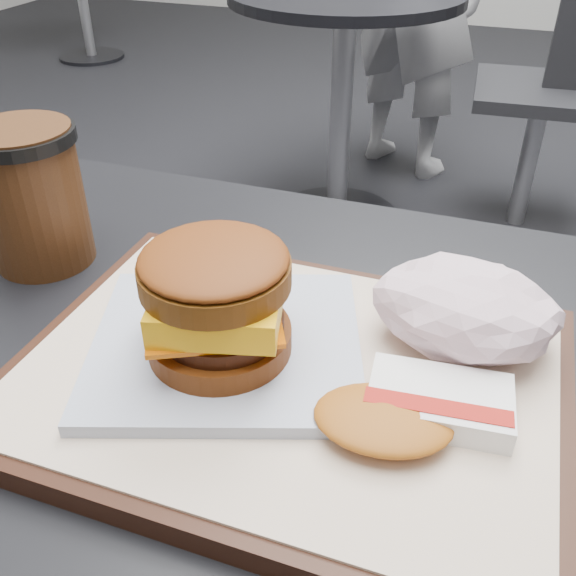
{
  "coord_description": "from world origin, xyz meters",
  "views": [
    {
      "loc": [
        0.17,
        -0.32,
        1.09
      ],
      "look_at": [
        0.04,
        0.03,
        0.83
      ],
      "focal_mm": 40.0,
      "sensor_mm": 36.0,
      "label": 1
    }
  ],
  "objects_px": {
    "breakfast_sandwich": "(220,312)",
    "neighbor_table": "(343,61)",
    "neighbor_chair": "(571,78)",
    "customer_table": "(232,523)",
    "coffee_cup": "(31,192)",
    "crumpled_wrapper": "(466,309)",
    "serving_tray": "(287,378)",
    "hash_brown": "(414,409)"
  },
  "relations": [
    {
      "from": "breakfast_sandwich",
      "to": "neighbor_table",
      "type": "height_order",
      "value": "breakfast_sandwich"
    },
    {
      "from": "neighbor_table",
      "to": "neighbor_chair",
      "type": "distance_m",
      "value": 0.7
    },
    {
      "from": "neighbor_chair",
      "to": "customer_table",
      "type": "bearing_deg",
      "value": -99.89
    },
    {
      "from": "customer_table",
      "to": "coffee_cup",
      "type": "bearing_deg",
      "value": 157.98
    },
    {
      "from": "customer_table",
      "to": "breakfast_sandwich",
      "type": "distance_m",
      "value": 0.25
    },
    {
      "from": "customer_table",
      "to": "crumpled_wrapper",
      "type": "distance_m",
      "value": 0.29
    },
    {
      "from": "customer_table",
      "to": "breakfast_sandwich",
      "type": "height_order",
      "value": "breakfast_sandwich"
    },
    {
      "from": "serving_tray",
      "to": "neighbor_table",
      "type": "relative_size",
      "value": 0.51
    },
    {
      "from": "crumpled_wrapper",
      "to": "coffee_cup",
      "type": "xyz_separation_m",
      "value": [
        -0.38,
        0.02,
        0.02
      ]
    },
    {
      "from": "customer_table",
      "to": "neighbor_chair",
      "type": "relative_size",
      "value": 0.91
    },
    {
      "from": "breakfast_sandwich",
      "to": "neighbor_chair",
      "type": "height_order",
      "value": "breakfast_sandwich"
    },
    {
      "from": "breakfast_sandwich",
      "to": "serving_tray",
      "type": "bearing_deg",
      "value": 4.96
    },
    {
      "from": "serving_tray",
      "to": "breakfast_sandwich",
      "type": "relative_size",
      "value": 1.62
    },
    {
      "from": "neighbor_chair",
      "to": "neighbor_table",
      "type": "bearing_deg",
      "value": -163.73
    },
    {
      "from": "hash_brown",
      "to": "coffee_cup",
      "type": "distance_m",
      "value": 0.38
    },
    {
      "from": "coffee_cup",
      "to": "neighbor_chair",
      "type": "distance_m",
      "value": 1.87
    },
    {
      "from": "breakfast_sandwich",
      "to": "neighbor_chair",
      "type": "relative_size",
      "value": 0.27
    },
    {
      "from": "crumpled_wrapper",
      "to": "neighbor_table",
      "type": "distance_m",
      "value": 1.69
    },
    {
      "from": "serving_tray",
      "to": "crumpled_wrapper",
      "type": "height_order",
      "value": "crumpled_wrapper"
    },
    {
      "from": "customer_table",
      "to": "hash_brown",
      "type": "distance_m",
      "value": 0.26
    },
    {
      "from": "hash_brown",
      "to": "neighbor_chair",
      "type": "relative_size",
      "value": 0.14
    },
    {
      "from": "hash_brown",
      "to": "neighbor_chair",
      "type": "bearing_deg",
      "value": 84.64
    },
    {
      "from": "crumpled_wrapper",
      "to": "neighbor_table",
      "type": "bearing_deg",
      "value": 108.01
    },
    {
      "from": "coffee_cup",
      "to": "neighbor_chair",
      "type": "bearing_deg",
      "value": 72.93
    },
    {
      "from": "hash_brown",
      "to": "crumpled_wrapper",
      "type": "distance_m",
      "value": 0.1
    },
    {
      "from": "coffee_cup",
      "to": "breakfast_sandwich",
      "type": "bearing_deg",
      "value": -22.85
    },
    {
      "from": "coffee_cup",
      "to": "neighbor_table",
      "type": "relative_size",
      "value": 0.17
    },
    {
      "from": "breakfast_sandwich",
      "to": "customer_table",
      "type": "bearing_deg",
      "value": 138.03
    },
    {
      "from": "breakfast_sandwich",
      "to": "hash_brown",
      "type": "distance_m",
      "value": 0.14
    },
    {
      "from": "serving_tray",
      "to": "crumpled_wrapper",
      "type": "distance_m",
      "value": 0.14
    },
    {
      "from": "coffee_cup",
      "to": "neighbor_chair",
      "type": "relative_size",
      "value": 0.15
    },
    {
      "from": "serving_tray",
      "to": "coffee_cup",
      "type": "xyz_separation_m",
      "value": [
        -0.27,
        0.09,
        0.06
      ]
    },
    {
      "from": "neighbor_table",
      "to": "coffee_cup",
      "type": "bearing_deg",
      "value": -85.16
    },
    {
      "from": "crumpled_wrapper",
      "to": "neighbor_table",
      "type": "relative_size",
      "value": 0.17
    },
    {
      "from": "crumpled_wrapper",
      "to": "neighbor_chair",
      "type": "xyz_separation_m",
      "value": [
        0.16,
        1.78,
        -0.31
      ]
    },
    {
      "from": "serving_tray",
      "to": "crumpled_wrapper",
      "type": "relative_size",
      "value": 2.9
    },
    {
      "from": "serving_tray",
      "to": "breakfast_sandwich",
      "type": "height_order",
      "value": "breakfast_sandwich"
    },
    {
      "from": "neighbor_table",
      "to": "hash_brown",
      "type": "bearing_deg",
      "value": -73.48
    },
    {
      "from": "breakfast_sandwich",
      "to": "hash_brown",
      "type": "bearing_deg",
      "value": -7.13
    },
    {
      "from": "coffee_cup",
      "to": "neighbor_chair",
      "type": "height_order",
      "value": "coffee_cup"
    },
    {
      "from": "customer_table",
      "to": "hash_brown",
      "type": "height_order",
      "value": "hash_brown"
    },
    {
      "from": "crumpled_wrapper",
      "to": "coffee_cup",
      "type": "relative_size",
      "value": 1.02
    }
  ]
}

